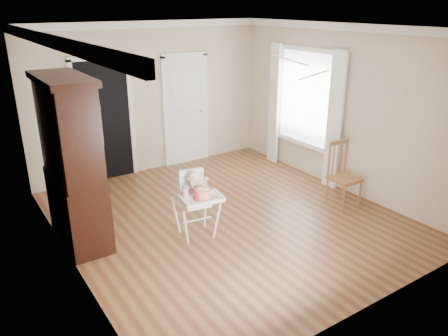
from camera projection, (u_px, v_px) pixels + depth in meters
floor at (227, 217)px, 6.49m from camera, size 5.00×5.00×0.00m
ceiling at (228, 27)px, 5.53m from camera, size 5.00×5.00×0.00m
wall_back at (151, 99)px, 7.95m from camera, size 4.50×0.00×4.50m
wall_left at (60, 161)px, 4.84m from camera, size 0.00×5.00×5.00m
wall_right at (341, 109)px, 7.17m from camera, size 0.00×5.00×5.00m
crown_molding at (228, 32)px, 5.55m from camera, size 4.50×5.00×0.12m
doorway at (105, 118)px, 7.56m from camera, size 1.06×0.05×2.22m
closet_door at (186, 111)px, 8.41m from camera, size 0.96×0.09×2.13m
window_right at (304, 104)px, 7.78m from camera, size 0.13×1.84×2.30m
high_chair at (196, 197)px, 5.79m from camera, size 0.62×0.74×0.94m
baby at (195, 187)px, 5.76m from camera, size 0.27×0.22×0.41m
cake at (203, 194)px, 5.56m from camera, size 0.27×0.27×0.13m
sippy_cup at (185, 191)px, 5.57m from camera, size 0.08×0.08×0.20m
china_cabinet at (73, 163)px, 5.51m from camera, size 0.58×1.30×2.19m
dining_chair at (343, 176)px, 6.74m from camera, size 0.43×0.43×1.02m
streamer at (292, 61)px, 6.22m from camera, size 0.37×0.37×0.15m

